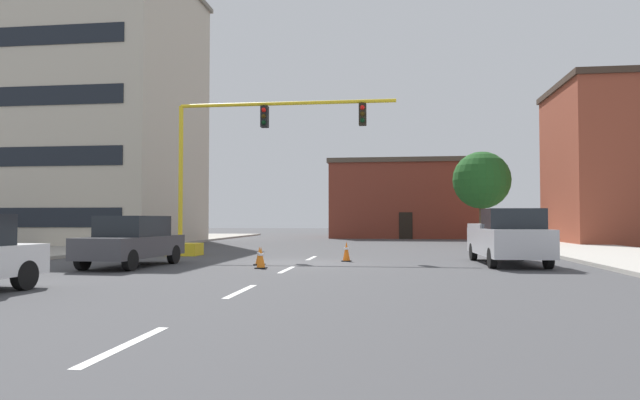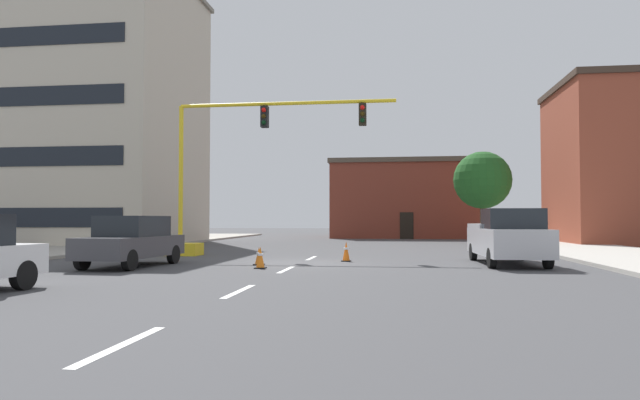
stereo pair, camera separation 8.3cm
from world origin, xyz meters
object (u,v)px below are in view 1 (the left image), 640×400
(sedan_dark_gray_near_left, at_px, (132,241))
(traffic_cone_roadside_b, at_px, (259,256))
(tree_right_far, at_px, (482,180))
(traffic_cone_roadside_c, at_px, (346,251))
(pickup_truck_silver, at_px, (508,237))
(traffic_signal_gantry, at_px, (211,203))
(traffic_cone_roadside_a, at_px, (261,258))

(sedan_dark_gray_near_left, height_order, traffic_cone_roadside_b, sedan_dark_gray_near_left)
(tree_right_far, xyz_separation_m, traffic_cone_roadside_c, (-7.66, -17.16, -3.84))
(sedan_dark_gray_near_left, bearing_deg, tree_right_far, 54.28)
(pickup_truck_silver, bearing_deg, traffic_cone_roadside_c, 173.55)
(traffic_signal_gantry, xyz_separation_m, pickup_truck_silver, (12.17, -3.34, -1.36))
(tree_right_far, bearing_deg, traffic_cone_roadside_c, -114.05)
(traffic_cone_roadside_a, bearing_deg, tree_right_far, 63.75)
(tree_right_far, distance_m, pickup_truck_silver, 18.21)
(traffic_cone_roadside_b, bearing_deg, sedan_dark_gray_near_left, -163.34)
(pickup_truck_silver, height_order, traffic_cone_roadside_a, pickup_truck_silver)
(pickup_truck_silver, bearing_deg, traffic_signal_gantry, 164.66)
(pickup_truck_silver, relative_size, traffic_cone_roadside_b, 8.39)
(traffic_cone_roadside_a, height_order, traffic_cone_roadside_c, traffic_cone_roadside_c)
(pickup_truck_silver, relative_size, sedan_dark_gray_near_left, 1.18)
(tree_right_far, relative_size, traffic_cone_roadside_a, 8.51)
(traffic_cone_roadside_b, bearing_deg, pickup_truck_silver, 9.32)
(traffic_signal_gantry, relative_size, pickup_truck_silver, 1.94)
(traffic_cone_roadside_c, bearing_deg, traffic_cone_roadside_b, -144.17)
(pickup_truck_silver, distance_m, sedan_dark_gray_near_left, 13.26)
(traffic_signal_gantry, xyz_separation_m, tree_right_far, (13.95, 14.49, 1.89))
(traffic_signal_gantry, height_order, sedan_dark_gray_near_left, traffic_signal_gantry)
(traffic_cone_roadside_a, bearing_deg, sedan_dark_gray_near_left, 178.17)
(sedan_dark_gray_near_left, distance_m, traffic_cone_roadside_a, 4.60)
(sedan_dark_gray_near_left, distance_m, traffic_cone_roadside_c, 7.87)
(tree_right_far, relative_size, sedan_dark_gray_near_left, 1.34)
(tree_right_far, xyz_separation_m, pickup_truck_silver, (-1.78, -17.83, -3.25))
(tree_right_far, distance_m, traffic_cone_roadside_b, 22.33)
(traffic_cone_roadside_a, bearing_deg, pickup_truck_silver, 18.64)
(traffic_cone_roadside_a, relative_size, traffic_cone_roadside_c, 0.93)
(traffic_cone_roadside_a, distance_m, traffic_cone_roadside_c, 4.32)
(traffic_cone_roadside_c, bearing_deg, sedan_dark_gray_near_left, -154.67)
(traffic_signal_gantry, bearing_deg, sedan_dark_gray_near_left, -97.63)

